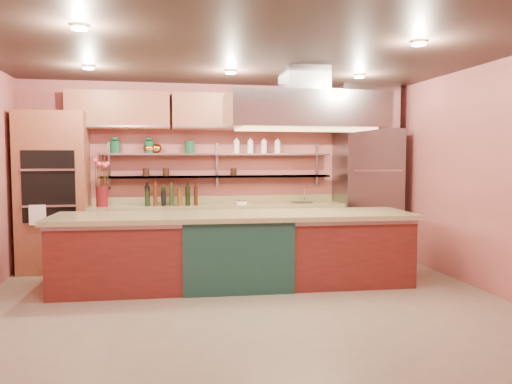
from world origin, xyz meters
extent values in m
cube|color=gray|center=(0.00, 0.00, -0.01)|extent=(6.00, 5.00, 0.02)
cube|color=black|center=(0.00, 0.00, 2.80)|extent=(6.00, 5.00, 0.02)
cube|color=#A3504D|center=(0.00, 2.50, 1.40)|extent=(6.00, 0.04, 2.80)
cube|color=#A3504D|center=(0.00, -2.50, 1.40)|extent=(6.00, 0.04, 2.80)
cube|color=#A3504D|center=(3.00, 0.00, 1.40)|extent=(0.04, 5.00, 2.80)
cube|color=brown|center=(-2.45, 2.18, 1.15)|extent=(0.95, 0.64, 2.30)
cube|color=slate|center=(2.35, 2.14, 1.05)|extent=(0.95, 0.72, 2.10)
cube|color=tan|center=(-0.05, 2.20, 0.47)|extent=(3.84, 0.64, 0.93)
cube|color=#A1A3A8|center=(-0.05, 2.37, 1.35)|extent=(3.60, 0.26, 0.03)
cube|color=#A1A3A8|center=(-0.05, 2.37, 1.70)|extent=(3.60, 0.26, 0.03)
cube|color=brown|center=(0.00, 2.32, 2.35)|extent=(4.60, 0.36, 0.55)
cube|color=#A1A3A8|center=(0.91, 0.86, 2.25)|extent=(2.00, 1.00, 0.45)
cube|color=#FFE5A5|center=(0.00, 0.20, 2.77)|extent=(4.00, 2.80, 0.02)
cube|color=maroon|center=(0.01, 0.86, 0.47)|extent=(4.52, 1.18, 0.93)
cylinder|color=#5E0E15|center=(-1.78, 2.15, 1.08)|extent=(0.22, 0.22, 0.30)
cube|color=black|center=(-0.77, 2.15, 1.06)|extent=(0.87, 0.46, 0.27)
cube|color=white|center=(0.29, 2.15, 0.97)|extent=(0.18, 0.15, 0.09)
cylinder|color=white|center=(1.33, 2.25, 1.05)|extent=(0.04, 0.04, 0.25)
ellipsoid|color=#C3642D|center=(-0.99, 2.37, 1.79)|extent=(0.23, 0.23, 0.14)
cylinder|color=#0E4325|center=(-0.48, 2.37, 1.81)|extent=(0.20, 0.20, 0.19)
camera|label=1|loc=(-0.92, -5.42, 1.65)|focal=35.00mm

